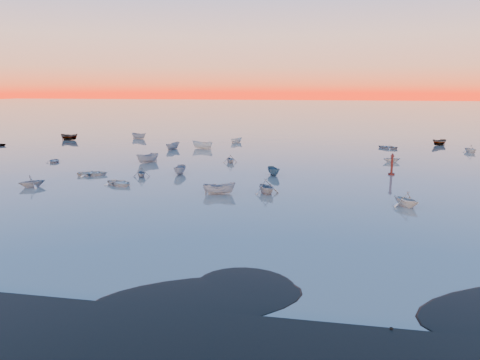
% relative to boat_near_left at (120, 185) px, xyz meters
% --- Properties ---
extents(ground, '(600.00, 600.00, 0.00)m').
position_rel_boat_near_left_xyz_m(ground, '(14.85, 71.11, 0.00)').
color(ground, '#6C635A').
rests_on(ground, ground).
extents(mud_lobes, '(140.00, 6.00, 0.07)m').
position_rel_boat_near_left_xyz_m(mud_lobes, '(14.85, -29.89, 0.01)').
color(mud_lobes, black).
rests_on(mud_lobes, ground).
extents(moored_fleet, '(124.00, 58.00, 1.20)m').
position_rel_boat_near_left_xyz_m(moored_fleet, '(14.85, 24.11, 0.00)').
color(moored_fleet, silver).
rests_on(moored_fleet, ground).
extents(boat_near_left, '(3.51, 4.48, 1.04)m').
position_rel_boat_near_left_xyz_m(boat_near_left, '(0.00, 0.00, 0.00)').
color(boat_near_left, silver).
rests_on(boat_near_left, ground).
extents(boat_near_center, '(2.57, 4.23, 1.37)m').
position_rel_boat_near_left_xyz_m(boat_near_center, '(14.01, -2.50, 0.00)').
color(boat_near_center, gray).
rests_on(boat_near_center, ground).
extents(boat_near_right, '(3.88, 3.51, 1.27)m').
position_rel_boat_near_left_xyz_m(boat_near_right, '(35.27, -4.35, 0.00)').
color(boat_near_right, silver).
rests_on(boat_near_right, ground).
extents(channel_marker, '(0.94, 0.94, 3.33)m').
position_rel_boat_near_left_xyz_m(channel_marker, '(36.01, 14.41, 1.32)').
color(channel_marker, '#3F110D').
rests_on(channel_marker, ground).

